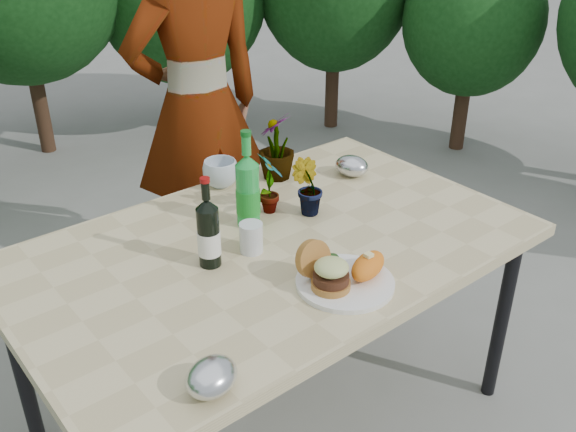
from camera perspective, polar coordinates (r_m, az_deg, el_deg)
ground at (r=2.49m, az=-1.22°, el=-17.36°), size 80.00×80.00×0.00m
patio_table at (r=2.04m, az=-1.42°, el=-3.77°), size 1.60×1.00×0.75m
shrub_hedge at (r=3.28m, az=-23.44°, el=15.11°), size 6.88×5.11×2.11m
dinner_plate at (r=1.82m, az=5.09°, el=-5.92°), size 0.28×0.28×0.01m
burger_stack at (r=1.77m, az=3.45°, el=-4.89°), size 0.11×0.16×0.11m
sweet_potato at (r=1.83m, az=7.12°, el=-4.42°), size 0.17×0.12×0.06m
grilled_veg at (r=1.88m, az=3.54°, el=-3.98°), size 0.08×0.05×0.03m
wine_bottle at (r=1.87m, az=-7.08°, el=-1.57°), size 0.07×0.07×0.28m
sparkling_water at (r=2.06m, az=-3.59°, el=2.19°), size 0.08×0.08×0.33m
plastic_cup at (r=1.95m, az=-3.29°, el=-1.93°), size 0.07×0.07×0.09m
seedling_left at (r=2.14m, az=-1.64°, el=2.95°), size 0.12×0.14×0.22m
seedling_mid at (r=2.14m, az=1.72°, el=2.56°), size 0.12×0.13×0.19m
seedling_right at (r=2.39m, az=-1.04°, el=6.19°), size 0.20×0.20×0.25m
blue_bowl at (r=2.36m, az=-6.03°, el=3.79°), size 0.16×0.16×0.10m
foil_packet_left at (r=1.48m, az=-6.81°, el=-14.01°), size 0.16×0.15×0.08m
foil_packet_right at (r=2.45m, az=5.69°, el=4.46°), size 0.14×0.16×0.08m
person at (r=2.84m, az=-8.02°, el=9.50°), size 0.68×0.49×1.74m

